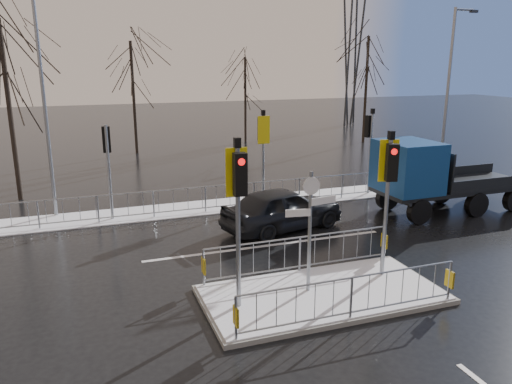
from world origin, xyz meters
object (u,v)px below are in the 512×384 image
object	(u,v)px
traffic_island	(322,282)
street_lamp_left	(46,97)
flatbed_truck	(426,175)
street_lamp_right	(449,91)
car_far_lane	(283,208)

from	to	relation	value
traffic_island	street_lamp_left	distance (m)	12.17
flatbed_truck	street_lamp_right	world-z (taller)	street_lamp_right
flatbed_truck	street_lamp_right	xyz separation A→B (m)	(3.66, 3.48, 2.86)
flatbed_truck	street_lamp_left	distance (m)	14.38
traffic_island	flatbed_truck	world-z (taller)	traffic_island
street_lamp_left	car_far_lane	bearing A→B (deg)	-30.04
street_lamp_right	street_lamp_left	world-z (taller)	street_lamp_left
traffic_island	street_lamp_left	bearing A→B (deg)	124.07
flatbed_truck	street_lamp_left	world-z (taller)	street_lamp_left
car_far_lane	street_lamp_left	size ratio (longest dim) A/B	0.54
car_far_lane	street_lamp_left	bearing A→B (deg)	46.01
street_lamp_left	traffic_island	bearing A→B (deg)	-55.93
flatbed_truck	traffic_island	bearing A→B (deg)	-144.14
traffic_island	flatbed_truck	size ratio (longest dim) A/B	0.96
car_far_lane	flatbed_truck	xyz separation A→B (m)	(5.84, -0.15, 0.77)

